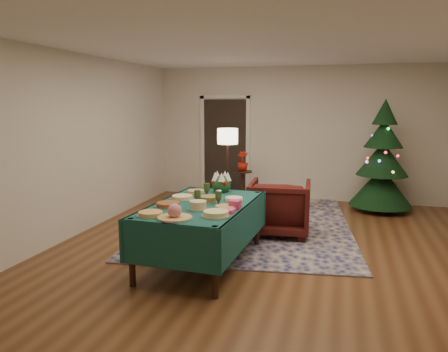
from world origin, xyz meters
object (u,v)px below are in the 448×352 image
(side_table, at_px, (242,188))
(christmas_tree, at_px, (382,161))
(potted_plant, at_px, (243,165))
(gift_box, at_px, (235,205))
(floor_lamp, at_px, (228,141))
(armchair, at_px, (280,205))
(buffet_table, at_px, (202,216))

(side_table, distance_m, christmas_tree, 2.65)
(potted_plant, bearing_deg, side_table, -90.00)
(gift_box, xyz_separation_m, floor_lamp, (-0.83, 2.78, 0.48))
(floor_lamp, relative_size, side_table, 2.29)
(gift_box, bearing_deg, side_table, 101.44)
(armchair, relative_size, christmas_tree, 0.45)
(potted_plant, relative_size, christmas_tree, 0.19)
(side_table, relative_size, potted_plant, 1.72)
(buffet_table, bearing_deg, gift_box, -17.95)
(potted_plant, bearing_deg, floor_lamp, -101.60)
(gift_box, xyz_separation_m, christmas_tree, (1.88, 3.59, 0.11))
(floor_lamp, distance_m, potted_plant, 0.84)
(buffet_table, distance_m, side_table, 3.30)
(buffet_table, relative_size, christmas_tree, 0.98)
(gift_box, bearing_deg, floor_lamp, 106.56)
(armchair, height_order, potted_plant, armchair)
(gift_box, height_order, christmas_tree, christmas_tree)
(gift_box, relative_size, armchair, 0.13)
(gift_box, xyz_separation_m, potted_plant, (-0.69, 3.43, -0.04))
(armchair, bearing_deg, christmas_tree, -132.33)
(potted_plant, distance_m, christmas_tree, 2.58)
(buffet_table, bearing_deg, christmas_tree, 55.94)
(armchair, relative_size, floor_lamp, 0.60)
(potted_plant, bearing_deg, buffet_table, -85.73)
(gift_box, height_order, floor_lamp, floor_lamp)
(potted_plant, bearing_deg, armchair, -61.37)
(armchair, distance_m, christmas_tree, 2.57)
(potted_plant, xyz_separation_m, christmas_tree, (2.57, 0.16, 0.15))
(buffet_table, bearing_deg, side_table, 94.27)
(gift_box, relative_size, side_table, 0.18)
(gift_box, bearing_deg, potted_plant, 101.44)
(gift_box, xyz_separation_m, side_table, (-0.69, 3.43, -0.49))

